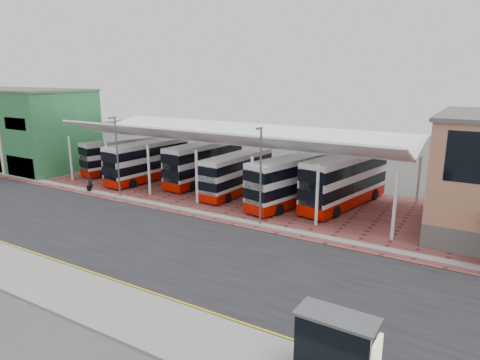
% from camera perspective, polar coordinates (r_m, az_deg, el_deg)
% --- Properties ---
extents(ground, '(140.00, 140.00, 0.00)m').
position_cam_1_polar(ground, '(31.40, -6.11, -8.74)').
color(ground, '#41443F').
extents(road, '(120.00, 14.00, 0.02)m').
position_cam_1_polar(road, '(30.67, -7.24, -9.32)').
color(road, black).
rests_on(road, ground).
extents(forecourt, '(72.00, 16.00, 0.06)m').
position_cam_1_polar(forecourt, '(41.07, 7.12, -3.21)').
color(forecourt, brown).
rests_on(forecourt, ground).
extents(sidewalk, '(120.00, 4.00, 0.14)m').
position_cam_1_polar(sidewalk, '(25.51, -18.73, -14.90)').
color(sidewalk, gray).
rests_on(sidewalk, ground).
extents(north_kerb, '(120.00, 0.80, 0.14)m').
position_cam_1_polar(north_kerb, '(36.18, -0.20, -5.43)').
color(north_kerb, gray).
rests_on(north_kerb, ground).
extents(yellow_line_near, '(120.00, 0.12, 0.01)m').
position_cam_1_polar(yellow_line_near, '(26.69, -15.40, -13.42)').
color(yellow_line_near, yellow).
rests_on(yellow_line_near, road).
extents(yellow_line_far, '(120.00, 0.12, 0.01)m').
position_cam_1_polar(yellow_line_far, '(26.87, -14.93, -13.19)').
color(yellow_line_far, yellow).
rests_on(yellow_line_far, road).
extents(canopy, '(37.00, 11.63, 7.07)m').
position_cam_1_polar(canopy, '(44.31, -1.70, 5.80)').
color(canopy, silver).
rests_on(canopy, ground).
extents(shop_green, '(6.40, 10.20, 10.22)m').
position_cam_1_polar(shop_green, '(58.92, -23.57, 6.01)').
color(shop_green, '#2E7440').
rests_on(shop_green, ground).
extents(shop_cream, '(6.40, 10.20, 10.22)m').
position_cam_1_polar(shop_cream, '(64.29, -27.00, 6.22)').
color(shop_cream, beige).
rests_on(shop_cream, ground).
extents(lamp_west, '(0.16, 0.90, 8.07)m').
position_cam_1_polar(lamp_west, '(43.79, -16.07, 3.25)').
color(lamp_west, '#53555A').
rests_on(lamp_west, ground).
extents(lamp_east, '(0.16, 0.90, 8.07)m').
position_cam_1_polar(lamp_east, '(34.09, 2.74, 0.86)').
color(lamp_east, '#53555A').
rests_on(lamp_east, ground).
extents(bus_0, '(4.71, 10.33, 4.15)m').
position_cam_1_polar(bus_0, '(55.55, -15.49, 3.11)').
color(bus_0, silver).
rests_on(bus_0, forecourt).
extents(bus_1, '(3.50, 11.06, 4.48)m').
position_cam_1_polar(bus_1, '(50.50, -12.18, 2.45)').
color(bus_1, silver).
rests_on(bus_1, forecourt).
extents(bus_2, '(3.37, 11.22, 4.56)m').
position_cam_1_polar(bus_2, '(48.29, -4.76, 2.25)').
color(bus_2, silver).
rests_on(bus_2, forecourt).
extents(bus_3, '(2.96, 10.11, 4.12)m').
position_cam_1_polar(bus_3, '(43.81, -0.38, 0.79)').
color(bus_3, silver).
rests_on(bus_3, forecourt).
extents(bus_4, '(5.18, 11.30, 4.54)m').
position_cam_1_polar(bus_4, '(40.48, 7.13, -0.11)').
color(bus_4, silver).
rests_on(bus_4, forecourt).
extents(bus_5, '(4.97, 11.96, 4.80)m').
position_cam_1_polar(bus_5, '(40.85, 13.81, -0.09)').
color(bus_5, silver).
rests_on(bus_5, forecourt).
extents(pedestrian, '(0.52, 0.66, 1.59)m').
position_cam_1_polar(pedestrian, '(47.95, -19.32, -0.38)').
color(pedestrian, black).
rests_on(pedestrian, forecourt).
extents(suitcase, '(0.39, 0.28, 0.66)m').
position_cam_1_polar(suitcase, '(47.56, -19.47, -1.09)').
color(suitcase, black).
rests_on(suitcase, forecourt).
extents(bus_shelter, '(3.36, 1.60, 2.65)m').
position_cam_1_polar(bus_shelter, '(18.36, 13.26, -20.47)').
color(bus_shelter, black).
rests_on(bus_shelter, sidewalk).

